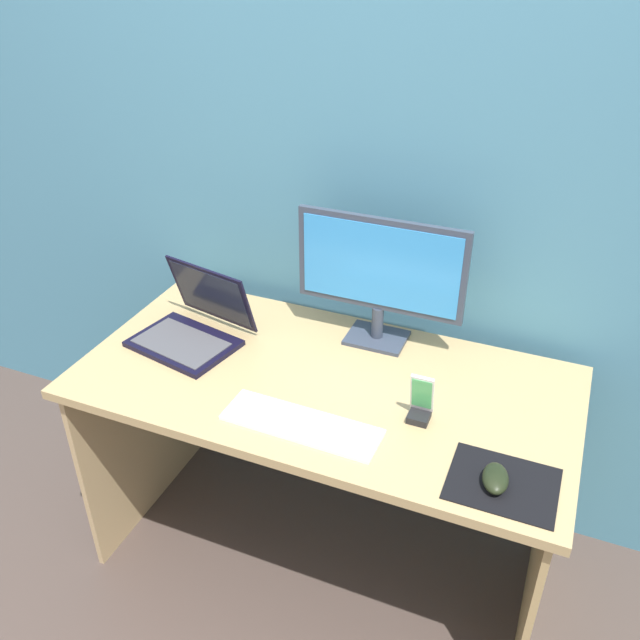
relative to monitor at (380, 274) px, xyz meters
name	(u,v)px	position (x,y,z in m)	size (l,w,h in m)	color
ground_plane	(323,550)	(-0.07, -0.25, -0.95)	(8.00, 8.00, 0.00)	#473A34
wall_back	(380,153)	(-0.07, 0.18, 0.30)	(6.00, 0.04, 2.50)	teal
desk	(324,420)	(-0.07, -0.25, -0.38)	(1.40, 0.70, 0.72)	tan
monitor	(380,274)	(0.00, 0.00, 0.00)	(0.51, 0.14, 0.40)	#333C4C
laptop	(193,326)	(-0.52, -0.21, -0.18)	(0.35, 0.33, 0.22)	black
keyboard_external	(301,425)	(-0.05, -0.46, -0.22)	(0.42, 0.13, 0.01)	white
mousepad	(503,484)	(0.46, -0.47, -0.23)	(0.25, 0.20, 0.00)	black
mouse	(495,478)	(0.45, -0.48, -0.21)	(0.06, 0.10, 0.04)	black
phone_in_dock	(421,404)	(0.22, -0.31, -0.18)	(0.06, 0.06, 0.14)	black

